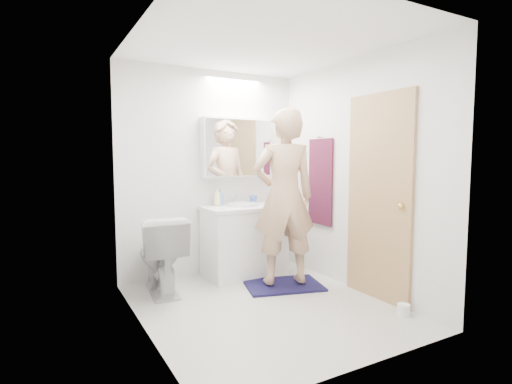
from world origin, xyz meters
TOP-DOWN VIEW (x-y plane):
  - floor at (0.00, 0.00)m, footprint 2.50×2.50m
  - ceiling at (0.00, 0.00)m, footprint 2.50×2.50m
  - wall_back at (0.00, 1.25)m, footprint 2.50×0.00m
  - wall_front at (0.00, -1.25)m, footprint 2.50×0.00m
  - wall_left at (-1.10, 0.00)m, footprint 0.00×2.50m
  - wall_right at (1.10, 0.00)m, footprint 0.00×2.50m
  - vanity_cabinet at (0.29, 0.96)m, footprint 0.90×0.55m
  - countertop at (0.29, 0.96)m, footprint 0.95×0.58m
  - sink_basin at (0.29, 0.99)m, footprint 0.36×0.36m
  - faucet at (0.29, 1.19)m, footprint 0.02×0.02m
  - medicine_cabinet at (0.30, 1.18)m, footprint 0.88×0.14m
  - mirror_panel at (0.30, 1.10)m, footprint 0.84×0.01m
  - toilet at (-0.73, 0.85)m, footprint 0.52×0.83m
  - bath_rug at (0.46, 0.39)m, footprint 0.92×0.75m
  - person at (0.46, 0.39)m, footprint 0.77×0.61m
  - door at (1.08, -0.35)m, footprint 0.04×0.80m
  - door_knob at (1.04, -0.65)m, footprint 0.06×0.06m
  - towel at (1.08, 0.55)m, footprint 0.02×0.42m
  - towel_hook at (1.07, 0.55)m, footprint 0.07×0.02m
  - soap_bottle_a at (0.01, 1.11)m, footprint 0.09×0.09m
  - soap_bottle_b at (0.06, 1.15)m, footprint 0.11×0.12m
  - toothbrush_cup at (0.50, 1.12)m, footprint 0.12×0.12m
  - toilet_paper_roll at (0.96, -0.79)m, footprint 0.11×0.11m

SIDE VIEW (x-z plane):
  - floor at x=0.00m, z-range 0.00..0.00m
  - bath_rug at x=0.46m, z-range 0.00..0.02m
  - toilet_paper_roll at x=0.96m, z-range 0.00..0.10m
  - vanity_cabinet at x=0.29m, z-range 0.00..0.78m
  - toilet at x=-0.73m, z-range 0.00..0.81m
  - countertop at x=0.29m, z-range 0.78..0.82m
  - sink_basin at x=0.29m, z-range 0.82..0.85m
  - toothbrush_cup at x=0.50m, z-range 0.82..0.92m
  - faucet at x=0.29m, z-range 0.82..0.98m
  - soap_bottle_b at x=0.06m, z-range 0.82..1.01m
  - soap_bottle_a at x=0.01m, z-range 0.82..1.03m
  - door_knob at x=1.04m, z-range 0.92..0.98m
  - person at x=0.46m, z-range 0.05..1.89m
  - door at x=1.08m, z-range 0.00..2.00m
  - towel at x=1.08m, z-range 0.60..1.60m
  - wall_back at x=0.00m, z-range -0.05..2.45m
  - wall_front at x=0.00m, z-range -0.05..2.45m
  - wall_left at x=-1.10m, z-range -0.05..2.45m
  - wall_right at x=1.10m, z-range -0.05..2.45m
  - medicine_cabinet at x=0.30m, z-range 1.15..1.85m
  - mirror_panel at x=0.30m, z-range 1.17..1.83m
  - towel_hook at x=1.07m, z-range 1.61..1.63m
  - ceiling at x=0.00m, z-range 2.40..2.40m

